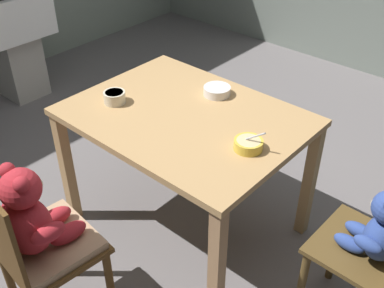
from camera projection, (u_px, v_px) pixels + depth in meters
ground_plane at (186, 225)px, 2.68m from camera, size 5.20×5.20×0.04m
dining_table at (185, 131)px, 2.30m from camera, size 1.12×0.85×0.73m
teddy_chair_near_front at (35, 230)px, 1.82m from camera, size 0.43×0.41×0.89m
teddy_chair_near_right at (379, 239)px, 1.83m from camera, size 0.38×0.38×0.94m
porridge_bowl_yellow_near_right at (248, 144)px, 2.00m from camera, size 0.14×0.13×0.11m
porridge_bowl_white_far_center at (217, 91)px, 2.40m from camera, size 0.14×0.14×0.05m
porridge_bowl_cream_near_left at (115, 97)px, 2.33m from camera, size 0.11×0.11×0.06m
sink_basin at (11, 29)px, 3.60m from camera, size 0.54×0.50×0.86m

